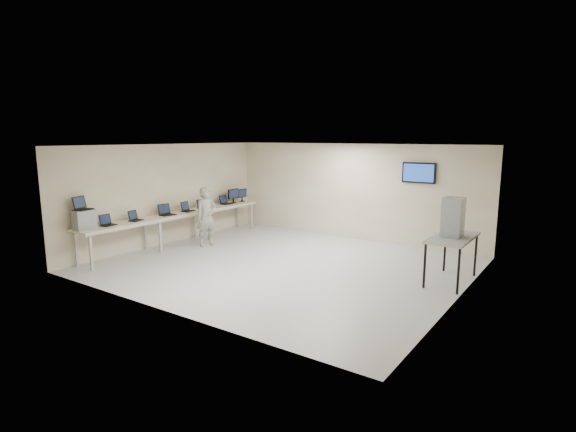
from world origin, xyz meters
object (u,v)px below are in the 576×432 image
Objects in this scene: workbench at (178,216)px; equipment_box at (84,220)px; soldier at (207,217)px; side_table at (453,240)px.

workbench is 2.76m from equipment_box.
soldier is 6.46m from side_table.
side_table is at bearing 34.72° from equipment_box.
soldier is at bearing -174.34° from side_table.
equipment_box is 0.28× the size of soldier.
workbench is 7.25m from side_table.
equipment_box is 3.21m from soldier.
workbench is 3.72× the size of side_table.
equipment_box reaches higher than side_table.
soldier reaches higher than workbench.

